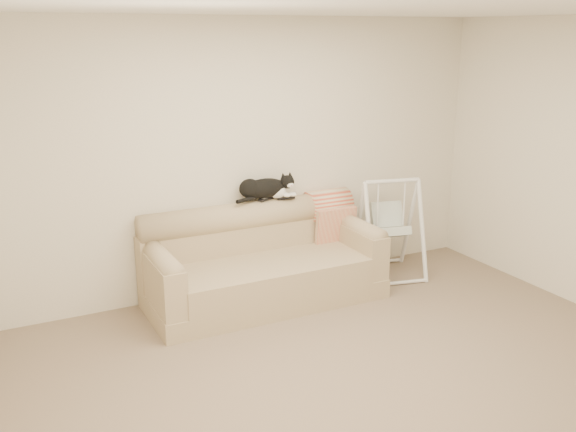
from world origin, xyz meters
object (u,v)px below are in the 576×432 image
(tuxedo_cat, at_px, (265,188))
(baby_swing, at_px, (390,227))
(sofa, at_px, (262,264))
(remote_a, at_px, (266,199))
(remote_b, at_px, (286,198))

(tuxedo_cat, xyz_separation_m, baby_swing, (1.29, -0.25, -0.50))
(sofa, height_order, baby_swing, baby_swing)
(remote_a, height_order, tuxedo_cat, tuxedo_cat)
(sofa, xyz_separation_m, remote_b, (0.36, 0.20, 0.56))
(tuxedo_cat, distance_m, baby_swing, 1.41)
(sofa, distance_m, remote_b, 0.69)
(sofa, xyz_separation_m, remote_a, (0.16, 0.25, 0.56))
(sofa, distance_m, tuxedo_cat, 0.73)
(remote_b, bearing_deg, tuxedo_cat, 167.46)
(remote_b, height_order, baby_swing, baby_swing)
(remote_a, height_order, remote_b, remote_a)
(sofa, relative_size, baby_swing, 2.13)
(remote_a, height_order, baby_swing, baby_swing)
(sofa, bearing_deg, tuxedo_cat, 57.62)
(remote_a, bearing_deg, remote_b, -12.76)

